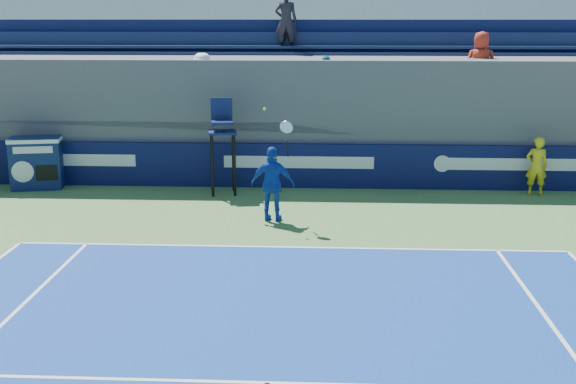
{
  "coord_description": "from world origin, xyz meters",
  "views": [
    {
      "loc": [
        0.68,
        -1.83,
        4.53
      ],
      "look_at": [
        0.0,
        11.5,
        1.25
      ],
      "focal_mm": 45.0,
      "sensor_mm": 36.0,
      "label": 1
    }
  ],
  "objects_px": {
    "umpire_chair": "(222,136)",
    "tennis_player": "(273,184)",
    "ball_person": "(537,166)",
    "match_clock": "(37,162)"
  },
  "relations": [
    {
      "from": "umpire_chair",
      "to": "tennis_player",
      "type": "height_order",
      "value": "tennis_player"
    },
    {
      "from": "umpire_chair",
      "to": "tennis_player",
      "type": "bearing_deg",
      "value": -59.65
    },
    {
      "from": "umpire_chair",
      "to": "tennis_player",
      "type": "distance_m",
      "value": 2.99
    },
    {
      "from": "tennis_player",
      "to": "ball_person",
      "type": "bearing_deg",
      "value": 22.9
    },
    {
      "from": "umpire_chair",
      "to": "match_clock",
      "type": "bearing_deg",
      "value": 176.51
    },
    {
      "from": "match_clock",
      "to": "tennis_player",
      "type": "xyz_separation_m",
      "value": [
        6.51,
        -2.82,
        0.12
      ]
    },
    {
      "from": "ball_person",
      "to": "umpire_chair",
      "type": "bearing_deg",
      "value": 6.65
    },
    {
      "from": "umpire_chair",
      "to": "tennis_player",
      "type": "relative_size",
      "value": 0.96
    },
    {
      "from": "match_clock",
      "to": "tennis_player",
      "type": "height_order",
      "value": "tennis_player"
    },
    {
      "from": "match_clock",
      "to": "umpire_chair",
      "type": "relative_size",
      "value": 0.58
    }
  ]
}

